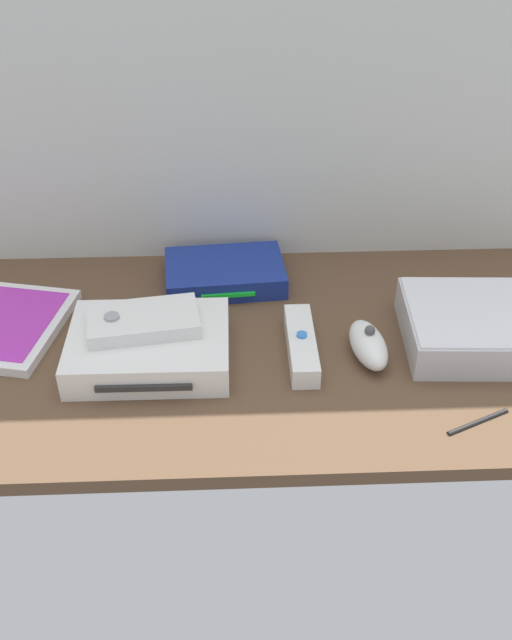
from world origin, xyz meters
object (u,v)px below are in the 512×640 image
object	(u,v)px
remote_nunchuk	(368,345)
remote_wand	(301,345)
game_case	(11,326)
stylus_pen	(478,420)
mini_computer	(468,326)
game_console	(149,347)
remote_classic_pad	(143,321)
network_router	(225,273)

from	to	relation	value
remote_nunchuk	remote_wand	bearing A→B (deg)	165.66
game_case	stylus_pen	xyz separation A→B (cm)	(60.55, -21.04, -0.41)
mini_computer	remote_wand	distance (cm)	22.98
game_case	remote_nunchuk	bearing A→B (deg)	3.11
game_console	game_case	xyz separation A→B (cm)	(-20.15, 7.36, -1.44)
remote_classic_pad	stylus_pen	world-z (taller)	remote_classic_pad
game_console	remote_nunchuk	distance (cm)	29.09
mini_computer	game_console	bearing A→B (deg)	-177.07
game_case	mini_computer	bearing A→B (deg)	7.58
mini_computer	remote_classic_pad	size ratio (longest dim) A/B	1.16
game_console	remote_classic_pad	xyz separation A→B (cm)	(-0.62, 1.46, 3.21)
game_case	network_router	bearing A→B (deg)	32.59
mini_computer	game_case	bearing A→B (deg)	175.34
remote_nunchuk	stylus_pen	xyz separation A→B (cm)	(11.32, -13.13, -1.69)
stylus_pen	remote_classic_pad	bearing A→B (deg)	159.75
game_case	network_router	world-z (taller)	network_router
remote_nunchuk	stylus_pen	world-z (taller)	remote_nunchuk
remote_nunchuk	game_console	bearing A→B (deg)	171.12
remote_wand	stylus_pen	distance (cm)	24.65
game_console	network_router	bearing A→B (deg)	61.83
mini_computer	game_case	xyz separation A→B (cm)	(-63.29, 5.16, -1.88)
game_console	remote_wand	distance (cm)	20.27
game_console	stylus_pen	distance (cm)	42.69
game_case	remote_classic_pad	size ratio (longest dim) A/B	1.39
network_router	remote_wand	xyz separation A→B (cm)	(10.16, -18.11, -0.19)
remote_wand	remote_nunchuk	distance (cm)	8.91
mini_computer	remote_wand	bearing A→B (deg)	-175.66
game_console	remote_wand	xyz separation A→B (cm)	(20.25, 0.47, -0.69)
game_case	remote_nunchuk	size ratio (longest dim) A/B	2.04
game_case	remote_wand	distance (cm)	40.99
remote_wand	remote_classic_pad	bearing A→B (deg)	177.38
network_router	mini_computer	bearing A→B (deg)	-30.71
stylus_pen	game_case	bearing A→B (deg)	160.84
network_router	remote_classic_pad	distance (cm)	20.54
game_console	remote_wand	world-z (taller)	game_console
network_router	remote_nunchuk	xyz separation A→B (cm)	(18.99, -19.12, 0.34)
game_console	mini_computer	size ratio (longest dim) A/B	1.18
game_case	remote_classic_pad	xyz separation A→B (cm)	(19.53, -5.90, 4.65)
game_case	remote_nunchuk	world-z (taller)	remote_nunchuk
remote_wand	stylus_pen	world-z (taller)	remote_wand
remote_nunchuk	game_case	bearing A→B (deg)	163.06
game_console	remote_wand	size ratio (longest dim) A/B	1.42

